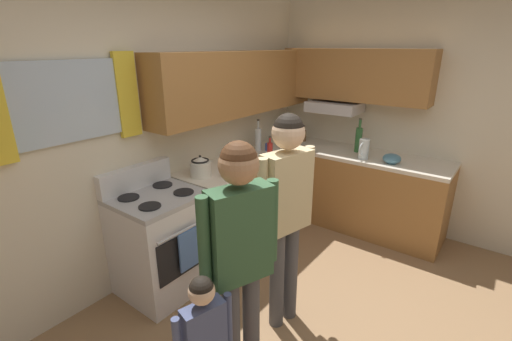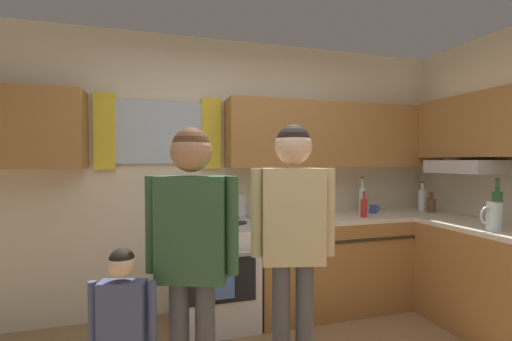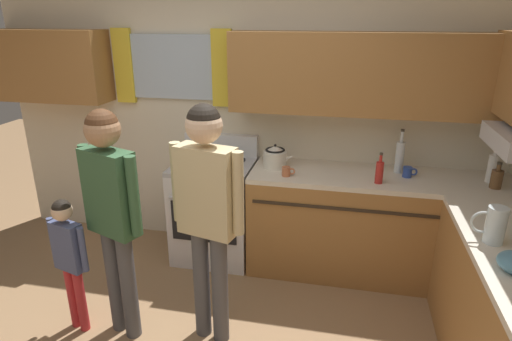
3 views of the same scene
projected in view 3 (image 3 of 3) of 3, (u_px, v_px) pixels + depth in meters
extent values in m
cube|color=beige|center=(241.00, 112.00, 3.94)|extent=(4.60, 0.10, 2.60)
cube|color=silver|center=(172.00, 67.00, 3.87)|extent=(0.76, 0.03, 0.57)
cube|color=yellow|center=(124.00, 66.00, 3.95)|extent=(0.18, 0.04, 0.67)
cube|color=yellow|center=(222.00, 68.00, 3.77)|extent=(0.18, 0.04, 0.67)
cube|color=#9E6B38|center=(50.00, 66.00, 3.96)|extent=(1.08, 0.32, 0.64)
cube|color=#9E6B38|center=(375.00, 74.00, 3.39)|extent=(2.32, 0.32, 0.64)
cube|color=#9E6B38|center=(374.00, 227.00, 3.67)|extent=(2.11, 0.62, 0.86)
cube|color=beige|center=(379.00, 178.00, 3.51)|extent=(2.11, 0.62, 0.04)
cube|color=#2D2319|center=(380.00, 212.00, 3.28)|extent=(1.99, 0.01, 0.02)
cube|color=silver|center=(215.00, 212.00, 3.94)|extent=(0.69, 0.62, 0.86)
cube|color=black|center=(204.00, 223.00, 3.64)|extent=(0.57, 0.01, 0.36)
cylinder|color=#ADADB2|center=(202.00, 200.00, 3.54)|extent=(0.57, 0.02, 0.02)
cube|color=#ADADB2|center=(213.00, 166.00, 3.79)|extent=(0.69, 0.62, 0.04)
cube|color=silver|center=(222.00, 145.00, 4.00)|extent=(0.69, 0.08, 0.20)
cylinder|color=black|center=(189.00, 167.00, 3.69)|extent=(0.17, 0.17, 0.01)
cylinder|color=black|center=(228.00, 170.00, 3.62)|extent=(0.17, 0.17, 0.01)
cylinder|color=black|center=(200.00, 157.00, 3.94)|extent=(0.17, 0.17, 0.01)
cylinder|color=black|center=(236.00, 160.00, 3.87)|extent=(0.17, 0.17, 0.01)
cube|color=#4C72B7|center=(202.00, 220.00, 3.59)|extent=(0.20, 0.02, 0.34)
cylinder|color=brown|center=(496.00, 179.00, 3.24)|extent=(0.08, 0.08, 0.14)
cylinder|color=brown|center=(499.00, 167.00, 3.21)|extent=(0.03, 0.03, 0.05)
cylinder|color=#3F382D|center=(500.00, 163.00, 3.20)|extent=(0.04, 0.04, 0.02)
cylinder|color=white|center=(493.00, 169.00, 3.34)|extent=(0.08, 0.08, 0.22)
cylinder|color=white|center=(496.00, 150.00, 3.29)|extent=(0.03, 0.03, 0.08)
cylinder|color=#3F382D|center=(497.00, 145.00, 3.28)|extent=(0.03, 0.03, 0.02)
cylinder|color=silver|center=(399.00, 157.00, 3.54)|extent=(0.07, 0.07, 0.26)
cylinder|color=silver|center=(402.00, 137.00, 3.48)|extent=(0.03, 0.03, 0.09)
cylinder|color=#3F382D|center=(403.00, 130.00, 3.47)|extent=(0.03, 0.03, 0.02)
cylinder|color=red|center=(379.00, 173.00, 3.33)|extent=(0.06, 0.06, 0.17)
cylinder|color=red|center=(381.00, 159.00, 3.29)|extent=(0.02, 0.02, 0.06)
cylinder|color=#3F382D|center=(381.00, 154.00, 3.28)|extent=(0.03, 0.03, 0.02)
cylinder|color=#B76642|center=(286.00, 171.00, 3.49)|extent=(0.07, 0.07, 0.08)
torus|color=#B76642|center=(292.00, 171.00, 3.48)|extent=(0.06, 0.01, 0.06)
cylinder|color=#2D479E|center=(407.00, 172.00, 3.47)|extent=(0.07, 0.07, 0.08)
torus|color=#2D479E|center=(414.00, 172.00, 3.46)|extent=(0.06, 0.01, 0.06)
cylinder|color=silver|center=(275.00, 159.00, 3.69)|extent=(0.20, 0.20, 0.14)
cone|color=silver|center=(275.00, 149.00, 3.65)|extent=(0.18, 0.18, 0.05)
sphere|color=black|center=(275.00, 145.00, 3.64)|extent=(0.02, 0.02, 0.02)
cone|color=silver|center=(290.00, 157.00, 3.65)|extent=(0.09, 0.04, 0.07)
torus|color=black|center=(275.00, 150.00, 3.66)|extent=(0.17, 0.17, 0.02)
cylinder|color=silver|center=(496.00, 225.00, 2.45)|extent=(0.11, 0.11, 0.22)
torus|color=silver|center=(483.00, 222.00, 2.46)|extent=(0.14, 0.02, 0.14)
cylinder|color=#4C4C51|center=(129.00, 287.00, 2.93)|extent=(0.11, 0.11, 0.79)
cylinder|color=#4C4C51|center=(115.00, 280.00, 3.00)|extent=(0.11, 0.11, 0.79)
cube|color=#335938|center=(110.00, 192.00, 2.73)|extent=(0.40, 0.27, 0.56)
cylinder|color=#335938|center=(134.00, 197.00, 2.61)|extent=(0.07, 0.07, 0.52)
cylinder|color=#335938|center=(88.00, 182.00, 2.83)|extent=(0.07, 0.07, 0.52)
sphere|color=#A87A56|center=(102.00, 130.00, 2.59)|extent=(0.22, 0.22, 0.22)
sphere|color=#4C2D19|center=(102.00, 125.00, 2.58)|extent=(0.20, 0.20, 0.20)
cylinder|color=#4C4C51|center=(220.00, 289.00, 2.88)|extent=(0.11, 0.11, 0.81)
cylinder|color=#4C4C51|center=(202.00, 283.00, 2.94)|extent=(0.11, 0.11, 0.81)
cube|color=#D1BC8C|center=(207.00, 191.00, 2.68)|extent=(0.40, 0.24, 0.58)
cylinder|color=#D1BC8C|center=(238.00, 194.00, 2.58)|extent=(0.07, 0.07, 0.53)
cylinder|color=#D1BC8C|center=(177.00, 182.00, 2.76)|extent=(0.07, 0.07, 0.53)
sphere|color=beige|center=(204.00, 125.00, 2.53)|extent=(0.22, 0.22, 0.22)
sphere|color=black|center=(204.00, 121.00, 2.52)|extent=(0.21, 0.21, 0.21)
cylinder|color=red|center=(81.00, 300.00, 3.03)|extent=(0.07, 0.07, 0.49)
cylinder|color=red|center=(73.00, 297.00, 3.07)|extent=(0.07, 0.07, 0.49)
cube|color=#47517A|center=(68.00, 246.00, 2.90)|extent=(0.24, 0.15, 0.35)
cylinder|color=#47517A|center=(83.00, 250.00, 2.83)|extent=(0.04, 0.04, 0.32)
cylinder|color=#47517A|center=(53.00, 239.00, 2.96)|extent=(0.04, 0.04, 0.32)
sphere|color=beige|center=(62.00, 211.00, 2.81)|extent=(0.14, 0.14, 0.14)
sphere|color=black|center=(62.00, 209.00, 2.81)|extent=(0.12, 0.12, 0.12)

